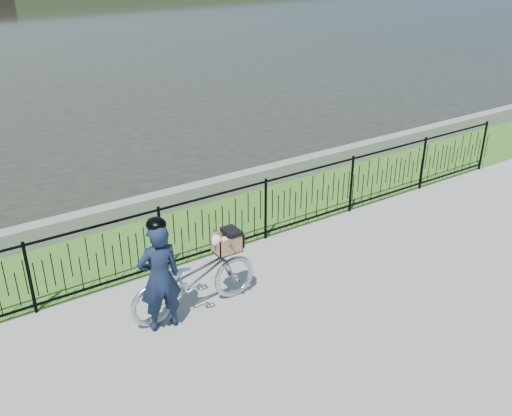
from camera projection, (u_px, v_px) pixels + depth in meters
ground at (271, 299)px, 8.50m from camera, size 120.00×120.00×0.00m
grass_strip at (190, 231)px, 10.44m from camera, size 60.00×2.00×0.01m
quay_wall at (165, 202)px, 11.11m from camera, size 60.00×0.30×0.40m
fence at (216, 224)px, 9.45m from camera, size 14.00×0.06×1.15m
bicycle_rig at (195, 278)px, 8.05m from camera, size 1.96×0.68×1.14m
cyclist at (159, 276)px, 7.55m from camera, size 0.61×0.43×1.66m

